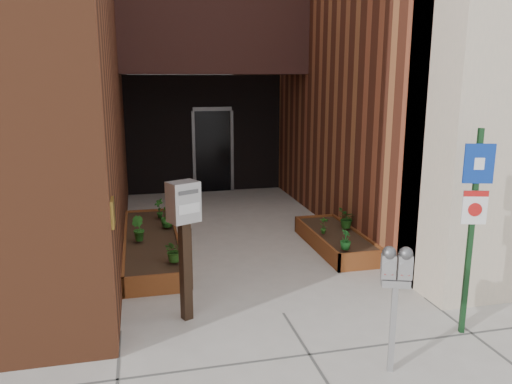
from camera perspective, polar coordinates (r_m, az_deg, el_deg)
ground at (r=6.51m, az=3.13°, el=-13.67°), size 80.00×80.00×0.00m
planter_left at (r=8.74m, az=-11.85°, el=-5.96°), size 0.90×3.60×0.30m
planter_right at (r=8.89m, az=9.08°, el=-5.51°), size 0.80×2.20×0.30m
handrail at (r=8.54m, az=-8.67°, el=-1.97°), size 0.04×3.34×0.90m
parking_meter at (r=5.11m, az=15.72°, el=-9.22°), size 0.31×0.20×1.33m
sign_post at (r=6.02m, az=23.61°, el=-2.06°), size 0.32×0.12×2.39m
payment_dropbox at (r=5.98m, az=-8.23°, el=-3.37°), size 0.42×0.37×1.73m
shrub_left_a at (r=7.39m, az=-9.32°, el=-6.56°), size 0.43×0.43×0.35m
shrub_left_b at (r=8.43m, az=-13.35°, el=-4.09°), size 0.31×0.31×0.40m
shrub_left_c at (r=9.08m, az=-10.15°, el=-2.72°), size 0.32×0.32×0.40m
shrub_left_d at (r=9.70m, az=-11.00°, el=-1.84°), size 0.28×0.28×0.37m
shrub_right_a at (r=7.92m, az=10.20°, el=-5.37°), size 0.25×0.25×0.32m
shrub_right_b at (r=8.65m, az=7.76°, el=-3.77°), size 0.21×0.21×0.30m
shrub_right_c at (r=9.01m, az=10.30°, el=-3.01°), size 0.45×0.45×0.36m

